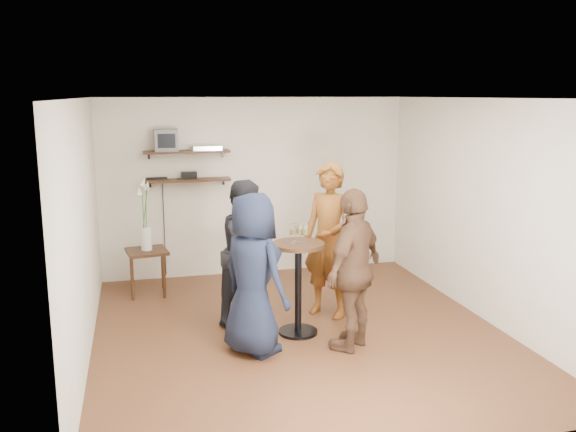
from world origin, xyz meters
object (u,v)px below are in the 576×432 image
object	(u,v)px
crt_monitor	(166,140)
person_dark	(248,252)
side_table	(147,257)
person_navy	(253,274)
drinks_table	(298,276)
dvd_deck	(207,148)
person_brown	(354,270)
person_plaid	(329,240)
radio	(189,175)

from	to	relation	value
crt_monitor	person_dark	xyz separation A→B (m)	(0.80, -1.87, -1.17)
side_table	person_dark	xyz separation A→B (m)	(1.13, -1.29, 0.33)
crt_monitor	person_navy	world-z (taller)	crt_monitor
drinks_table	person_dark	distance (m)	0.71
crt_monitor	drinks_table	size ratio (longest dim) A/B	0.31
crt_monitor	dvd_deck	bearing A→B (deg)	0.00
person_brown	drinks_table	bearing A→B (deg)	-90.00
person_brown	crt_monitor	bearing A→B (deg)	-100.97
dvd_deck	person_dark	xyz separation A→B (m)	(0.23, -1.87, -1.05)
side_table	dvd_deck	bearing A→B (deg)	32.52
crt_monitor	person_brown	size ratio (longest dim) A/B	0.19
crt_monitor	drinks_table	distance (m)	3.01
dvd_deck	person_plaid	world-z (taller)	dvd_deck
dvd_deck	person_plaid	size ratio (longest dim) A/B	0.21
drinks_table	person_dark	size ratio (longest dim) A/B	0.62
side_table	person_plaid	world-z (taller)	person_plaid
radio	drinks_table	bearing A→B (deg)	-67.93
crt_monitor	drinks_table	xyz separation A→B (m)	(1.26, -2.38, -1.35)
dvd_deck	drinks_table	size ratio (longest dim) A/B	0.38
person_plaid	person_brown	xyz separation A→B (m)	(-0.05, -0.99, -0.08)
radio	person_brown	distance (m)	3.29
person_navy	person_brown	xyz separation A→B (m)	(1.04, -0.14, 0.01)
person_navy	person_plaid	bearing A→B (deg)	-85.25
radio	person_dark	distance (m)	2.05
dvd_deck	person_plaid	distance (m)	2.45
side_table	person_brown	xyz separation A→B (m)	(2.06, -2.32, 0.34)
person_dark	person_brown	size ratio (longest dim) A/B	0.99
dvd_deck	person_dark	size ratio (longest dim) A/B	0.24
radio	crt_monitor	bearing A→B (deg)	180.00
side_table	crt_monitor	bearing A→B (deg)	59.69
radio	person_dark	bearing A→B (deg)	-75.11
dvd_deck	person_brown	world-z (taller)	dvd_deck
person_dark	side_table	bearing A→B (deg)	88.67
person_navy	person_brown	world-z (taller)	person_brown
crt_monitor	person_plaid	size ratio (longest dim) A/B	0.17
person_brown	dvd_deck	bearing A→B (deg)	-109.89
person_brown	person_dark	bearing A→B (deg)	-89.65
person_brown	person_plaid	bearing A→B (deg)	-134.47
dvd_deck	side_table	size ratio (longest dim) A/B	0.65
radio	person_plaid	bearing A→B (deg)	-52.32
dvd_deck	person_brown	bearing A→B (deg)	-68.12
side_table	person_brown	distance (m)	3.12
radio	person_navy	size ratio (longest dim) A/B	0.13
crt_monitor	side_table	xyz separation A→B (m)	(-0.33, -0.57, -1.51)
person_dark	person_navy	xyz separation A→B (m)	(-0.11, -0.89, -0.00)
crt_monitor	person_dark	bearing A→B (deg)	-66.90
drinks_table	person_brown	xyz separation A→B (m)	(0.46, -0.52, 0.18)
crt_monitor	side_table	size ratio (longest dim) A/B	0.52
radio	person_dark	size ratio (longest dim) A/B	0.13
drinks_table	person_brown	distance (m)	0.72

